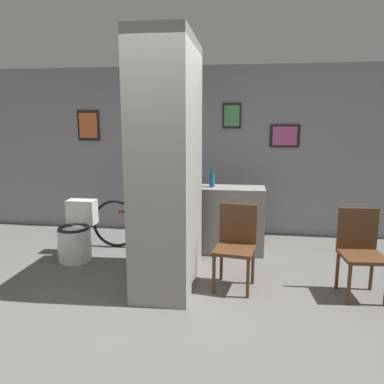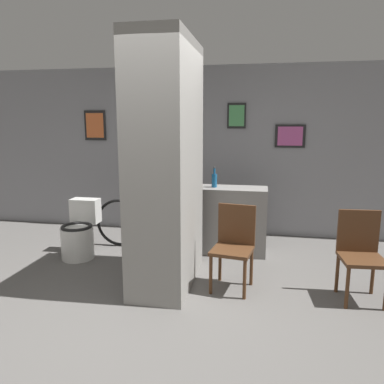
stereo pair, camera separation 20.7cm
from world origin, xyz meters
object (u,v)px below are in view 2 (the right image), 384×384
(bicycle, at_px, (155,224))
(toilet, at_px, (79,234))
(bottle_tall, at_px, (214,180))
(chair_near_pillar, at_px, (234,243))
(chair_by_doorway, at_px, (360,251))

(bicycle, bearing_deg, toilet, -149.92)
(toilet, xyz_separation_m, bottle_tall, (1.71, 0.53, 0.69))
(bottle_tall, bearing_deg, chair_near_pillar, -71.73)
(toilet, height_order, chair_near_pillar, chair_near_pillar)
(chair_near_pillar, distance_m, bicycle, 1.58)
(chair_near_pillar, distance_m, chair_by_doorway, 1.26)
(chair_near_pillar, bearing_deg, chair_by_doorway, 8.06)
(bicycle, xyz_separation_m, bottle_tall, (0.83, 0.02, 0.64))
(toilet, relative_size, chair_by_doorway, 0.83)
(bicycle, bearing_deg, chair_by_doorway, -23.65)
(chair_near_pillar, bearing_deg, toilet, 174.67)
(chair_by_doorway, xyz_separation_m, bottle_tall, (-1.62, 1.09, 0.51))
(chair_near_pillar, bearing_deg, bottle_tall, 117.46)
(bicycle, relative_size, bottle_tall, 6.27)
(chair_by_doorway, relative_size, bicycle, 0.51)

